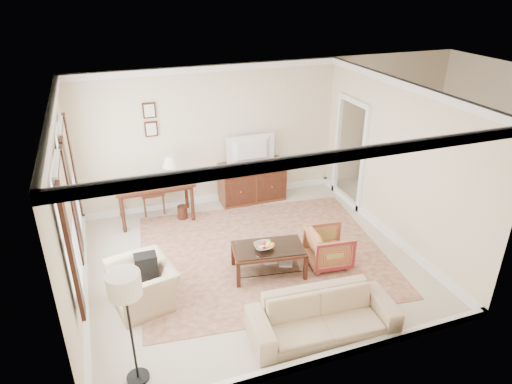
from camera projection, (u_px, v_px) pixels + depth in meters
room_shell at (250, 123)px, 6.82m from camera, size 5.51×5.01×2.91m
annex_bedroom at (425, 181)px, 10.08m from camera, size 3.00×2.70×2.90m
window_front at (68, 229)px, 5.81m from camera, size 0.12×1.56×1.80m
window_rear at (70, 180)px, 7.17m from camera, size 0.12×1.56×1.80m
doorway at (350, 154)px, 9.52m from camera, size 0.10×1.12×2.25m
rug at (262, 253)px, 8.09m from camera, size 4.56×4.03×0.01m
writing_desk at (155, 187)px, 8.91m from camera, size 1.50×0.75×0.82m
desk_chair at (152, 189)px, 9.28m from camera, size 0.54×0.54×1.05m
desk_lamp at (171, 168)px, 8.86m from camera, size 0.32×0.32×0.50m
framed_prints at (150, 120)px, 8.78m from camera, size 0.25×0.04×0.68m
sideboard at (252, 182)px, 9.81m from camera, size 1.40×0.54×0.86m
tv at (252, 141)px, 9.39m from camera, size 0.99×0.57×0.13m
coffee_table at (268, 253)px, 7.43m from camera, size 1.24×0.85×0.49m
fruit_bowl at (263, 246)px, 7.32m from camera, size 0.42×0.42×0.10m
book_a at (263, 259)px, 7.60m from camera, size 0.28×0.09×0.38m
book_b at (280, 261)px, 7.55m from camera, size 0.26×0.15×0.38m
striped_armchair at (329, 246)px, 7.66m from camera, size 0.72×0.76×0.71m
club_armchair at (142, 278)px, 6.73m from camera, size 0.84×1.10×0.86m
backpack at (146, 264)px, 6.64m from camera, size 0.36×0.39×0.40m
sofa at (323, 310)px, 6.14m from camera, size 2.05×0.73×0.79m
floor_lamp at (125, 293)px, 5.03m from camera, size 0.39×0.39×1.57m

